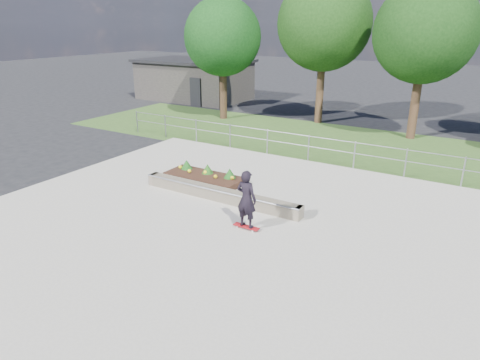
# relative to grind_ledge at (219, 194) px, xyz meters

# --- Properties ---
(ground) EXTENTS (120.00, 120.00, 0.00)m
(ground) POSITION_rel_grind_ledge_xyz_m (0.85, -1.88, -0.26)
(ground) COLOR black
(ground) RESTS_ON ground
(grass_verge) EXTENTS (30.00, 8.00, 0.02)m
(grass_verge) POSITION_rel_grind_ledge_xyz_m (0.85, 9.12, -0.25)
(grass_verge) COLOR #2F4C1E
(grass_verge) RESTS_ON ground
(concrete_slab) EXTENTS (15.00, 15.00, 0.06)m
(concrete_slab) POSITION_rel_grind_ledge_xyz_m (0.85, -1.88, -0.23)
(concrete_slab) COLOR #9E998D
(concrete_slab) RESTS_ON ground
(fence) EXTENTS (20.06, 0.06, 1.20)m
(fence) POSITION_rel_grind_ledge_xyz_m (0.85, 5.62, 0.51)
(fence) COLOR gray
(fence) RESTS_ON ground
(building) EXTENTS (8.40, 5.40, 3.00)m
(building) POSITION_rel_grind_ledge_xyz_m (-13.15, 16.11, 1.25)
(building) COLOR #2D2A28
(building) RESTS_ON ground
(tree_far_left) EXTENTS (4.55, 4.55, 7.15)m
(tree_far_left) POSITION_rel_grind_ledge_xyz_m (-7.15, 11.12, 4.59)
(tree_far_left) COLOR #301E13
(tree_far_left) RESTS_ON ground
(tree_mid_left) EXTENTS (5.25, 5.25, 8.25)m
(tree_mid_left) POSITION_rel_grind_ledge_xyz_m (-1.65, 13.12, 5.34)
(tree_mid_left) COLOR #382316
(tree_mid_left) RESTS_ON ground
(tree_mid_right) EXTENTS (4.90, 4.90, 7.70)m
(tree_mid_right) POSITION_rel_grind_ledge_xyz_m (3.85, 12.12, 4.97)
(tree_mid_right) COLOR #382216
(tree_mid_right) RESTS_ON ground
(grind_ledge) EXTENTS (6.00, 0.44, 0.43)m
(grind_ledge) POSITION_rel_grind_ledge_xyz_m (0.00, 0.00, 0.00)
(grind_ledge) COLOR brown
(grind_ledge) RESTS_ON concrete_slab
(planter_bed) EXTENTS (3.00, 1.20, 0.61)m
(planter_bed) POSITION_rel_grind_ledge_xyz_m (-1.50, 1.24, -0.02)
(planter_bed) COLOR black
(planter_bed) RESTS_ON concrete_slab
(skateboarder) EXTENTS (0.80, 0.44, 1.79)m
(skateboarder) POSITION_rel_grind_ledge_xyz_m (1.87, -1.38, 0.73)
(skateboarder) COLOR silver
(skateboarder) RESTS_ON concrete_slab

